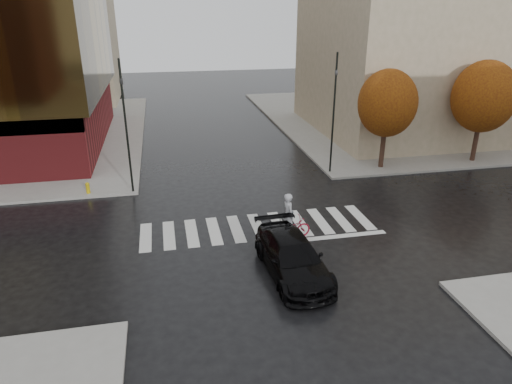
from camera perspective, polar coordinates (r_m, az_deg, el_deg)
The scene contains 13 objects.
ground at distance 22.53m, azimuth 0.48°, elevation -4.93°, with size 120.00×120.00×0.00m, color black.
sidewalk_ne at distance 48.88m, azimuth 19.94°, elevation 8.90°, with size 30.00×30.00×0.15m, color gray.
crosswalk at distance 22.96m, azimuth 0.22°, elevation -4.36°, with size 12.00×3.00×0.01m, color silver.
building_ne_tan at distance 42.32m, azimuth 19.58°, elevation 19.55°, with size 16.00×16.00×18.00m, color tan.
building_nw_far at distance 57.78m, azimuth -25.12°, elevation 20.22°, with size 14.00×12.00×20.00m, color tan.
tree_ne_a at distance 31.07m, azimuth 16.10°, elevation 10.59°, with size 3.80×3.80×6.50m.
tree_ne_b at distance 34.82m, azimuth 26.60°, elevation 10.60°, with size 4.20×4.20×6.89m.
sedan at distance 18.87m, azimuth 4.58°, elevation -8.11°, with size 2.18×5.37×1.56m, color black.
cyclist at distance 21.58m, azimuth 4.21°, elevation -3.94°, with size 2.11×0.97×2.31m.
traffic_light_nw at distance 26.60m, azimuth -16.04°, elevation 8.82°, with size 0.23×0.20×7.58m.
traffic_light_ne at distance 29.39m, azimuth 9.73°, elevation 10.58°, with size 0.17×0.20×7.57m.
fire_hydrant at distance 28.22m, azimuth -20.29°, elevation 0.56°, with size 0.24×0.24×0.67m.
manhole at distance 21.11m, azimuth 5.02°, elevation -7.01°, with size 0.55×0.55×0.01m, color #422B17.
Camera 1 is at (-4.27, -19.57, 10.31)m, focal length 32.00 mm.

